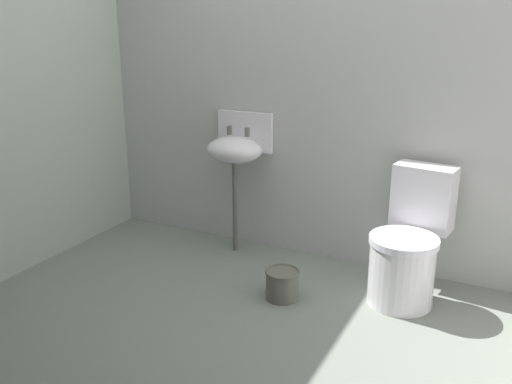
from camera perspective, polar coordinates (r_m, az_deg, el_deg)
The scene contains 6 objects.
ground_plane at distance 3.23m, azimuth -2.29°, elevation -13.99°, with size 3.59×2.64×0.08m, color gray.
wall_back at distance 3.84m, azimuth 6.07°, elevation 10.57°, with size 3.59×0.10×2.37m, color #AFB2AC.
wall_left at distance 3.92m, azimuth -23.62°, elevation 9.37°, with size 0.10×2.44×2.37m, color #A7B5A5.
toilet_near_wall at distance 3.48m, azimuth 15.11°, elevation -5.48°, with size 0.45×0.63×0.78m.
sink at distance 3.93m, azimuth -2.02°, elevation 4.43°, with size 0.42×0.35×0.99m.
bucket at distance 3.45m, azimuth 2.66°, elevation -9.23°, with size 0.21×0.21×0.18m.
Camera 1 is at (1.34, -2.40, 1.66)m, focal length 39.62 mm.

